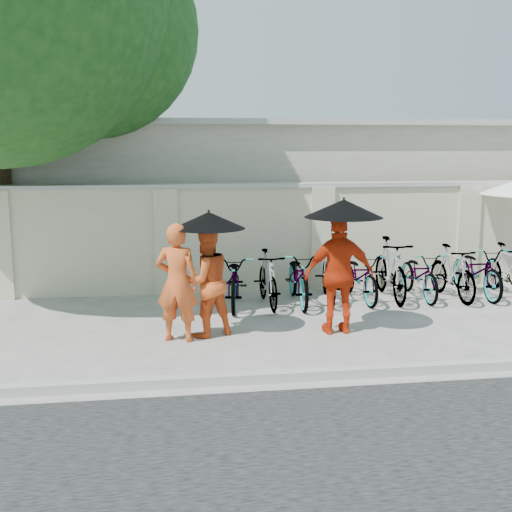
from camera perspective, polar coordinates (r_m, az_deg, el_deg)
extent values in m
plane|color=#B4ADA1|center=(9.45, -1.54, -7.47)|extent=(80.00, 80.00, 0.00)
cube|color=#A5A59D|center=(7.84, -0.03, -10.76)|extent=(40.00, 0.16, 0.12)
cube|color=beige|center=(12.46, 1.26, 1.54)|extent=(20.00, 0.30, 2.00)
cube|color=beige|center=(16.29, 2.51, 5.66)|extent=(14.00, 6.00, 3.20)
sphere|color=#2C5E21|center=(12.78, -14.62, 19.00)|extent=(4.00, 4.00, 4.00)
imported|color=#D75421|center=(9.28, -7.02, -2.36)|extent=(0.72, 0.58, 1.73)
imported|color=#E2551F|center=(9.49, -4.49, -2.26)|extent=(0.98, 0.89, 1.65)
cylinder|color=black|center=(9.32, -4.19, 0.73)|extent=(0.02, 0.02, 0.81)
cone|color=black|center=(9.26, -4.22, 3.20)|extent=(1.06, 1.06, 0.24)
imported|color=red|center=(9.66, 7.41, -1.65)|extent=(1.06, 0.45, 1.80)
cylinder|color=black|center=(9.50, 7.74, 1.57)|extent=(0.02, 0.02, 0.88)
cone|color=black|center=(9.44, 7.80, 4.22)|extent=(1.15, 1.15, 0.26)
imported|color=#A1A1A7|center=(11.22, -1.86, -2.15)|extent=(0.87, 1.88, 0.95)
imported|color=#A1A1A7|center=(11.25, 1.06, -2.03)|extent=(0.49, 1.64, 0.98)
imported|color=#A1A1A7|center=(11.42, 3.85, -1.91)|extent=(0.72, 1.87, 0.97)
imported|color=#A1A1A7|center=(11.65, 6.50, -1.57)|extent=(0.70, 1.75, 1.02)
imported|color=#A1A1A7|center=(11.80, 9.20, -1.77)|extent=(0.72, 1.77, 0.91)
imported|color=#A1A1A7|center=(11.95, 11.86, -1.16)|extent=(0.64, 1.91, 1.13)
imported|color=#A1A1A7|center=(12.20, 14.34, -1.60)|extent=(0.60, 1.70, 0.89)
imported|color=#A1A1A7|center=(12.30, 17.06, -1.42)|extent=(0.58, 1.67, 0.99)
imported|color=#A1A1A7|center=(12.69, 19.10, -1.23)|extent=(0.67, 1.85, 0.97)
imported|color=#A1A1A7|center=(12.92, 21.46, -1.17)|extent=(0.51, 1.63, 0.97)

